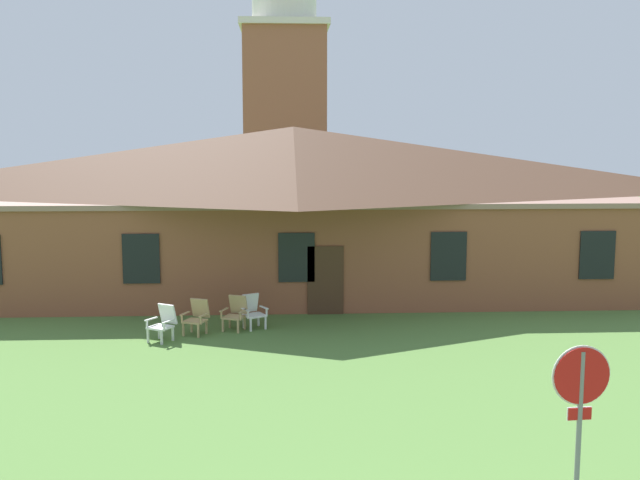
{
  "coord_description": "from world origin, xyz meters",
  "views": [
    {
      "loc": [
        -0.42,
        -6.59,
        5.17
      ],
      "look_at": [
        0.39,
        9.1,
        3.09
      ],
      "focal_mm": 41.02,
      "sensor_mm": 36.0,
      "label": 1
    }
  ],
  "objects_px": {
    "stop_sign": "(580,401)",
    "lawn_chair_by_porch": "(163,322)",
    "lawn_chair_left_end": "(236,312)",
    "lawn_chair_middle": "(252,310)",
    "lawn_chair_near_door": "(197,316)"
  },
  "relations": [
    {
      "from": "lawn_chair_middle",
      "to": "stop_sign",
      "type": "bearing_deg",
      "value": -67.06
    },
    {
      "from": "lawn_chair_left_end",
      "to": "lawn_chair_middle",
      "type": "bearing_deg",
      "value": 21.82
    },
    {
      "from": "lawn_chair_near_door",
      "to": "lawn_chair_left_end",
      "type": "height_order",
      "value": "same"
    },
    {
      "from": "lawn_chair_left_end",
      "to": "lawn_chair_near_door",
      "type": "bearing_deg",
      "value": -158.42
    },
    {
      "from": "lawn_chair_middle",
      "to": "lawn_chair_left_end",
      "type": "bearing_deg",
      "value": -158.18
    },
    {
      "from": "lawn_chair_by_porch",
      "to": "lawn_chair_middle",
      "type": "bearing_deg",
      "value": 28.16
    },
    {
      "from": "stop_sign",
      "to": "lawn_chair_near_door",
      "type": "xyz_separation_m",
      "value": [
        -6.23,
        10.62,
        -1.32
      ]
    },
    {
      "from": "lawn_chair_by_porch",
      "to": "lawn_chair_left_end",
      "type": "relative_size",
      "value": 1.0
    },
    {
      "from": "lawn_chair_near_door",
      "to": "lawn_chair_middle",
      "type": "height_order",
      "value": "same"
    },
    {
      "from": "stop_sign",
      "to": "lawn_chair_by_porch",
      "type": "height_order",
      "value": "stop_sign"
    },
    {
      "from": "stop_sign",
      "to": "lawn_chair_middle",
      "type": "height_order",
      "value": "stop_sign"
    },
    {
      "from": "lawn_chair_near_door",
      "to": "lawn_chair_left_end",
      "type": "xyz_separation_m",
      "value": [
        1.03,
        0.41,
        0.0
      ]
    },
    {
      "from": "lawn_chair_near_door",
      "to": "lawn_chair_left_end",
      "type": "relative_size",
      "value": 1.0
    },
    {
      "from": "stop_sign",
      "to": "lawn_chair_by_porch",
      "type": "bearing_deg",
      "value": 125.22
    },
    {
      "from": "stop_sign",
      "to": "lawn_chair_by_porch",
      "type": "distance_m",
      "value": 12.28
    }
  ]
}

